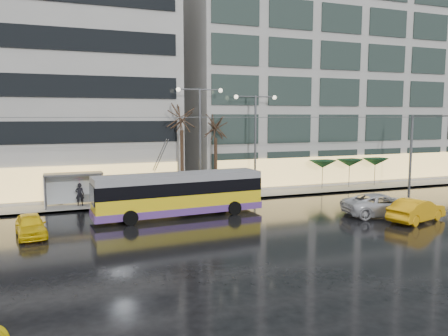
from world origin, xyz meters
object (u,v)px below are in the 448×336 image
bus_shelter (68,182)px  street_lamp_near (200,127)px  taxi_a (31,225)px  trolleybus (179,195)px

bus_shelter → street_lamp_near: size_ratio=0.47×
street_lamp_near → taxi_a: size_ratio=2.37×
taxi_a → street_lamp_near: bearing=22.8°
street_lamp_near → taxi_a: bearing=-148.7°
bus_shelter → street_lamp_near: bearing=0.6°
trolleybus → bus_shelter: bearing=142.1°
street_lamp_near → taxi_a: 15.68m
trolleybus → taxi_a: 9.55m
street_lamp_near → taxi_a: street_lamp_near is taller
taxi_a → trolleybus: bearing=3.8°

